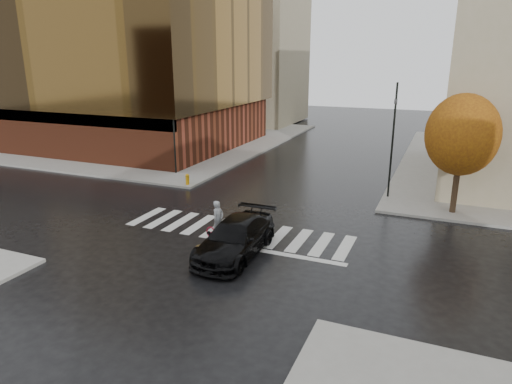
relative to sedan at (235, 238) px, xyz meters
The scene contains 12 objects.
ground 2.57m from the sedan, 118.81° to the left, with size 120.00×120.00×0.00m, color black.
sidewalk_nw 32.06m from the sedan, 133.78° to the left, with size 30.00×30.00×0.15m, color gray.
crosswalk 3.00m from the sedan, 114.03° to the left, with size 12.00×3.00×0.01m, color silver.
office_glass 31.60m from the sedan, 139.02° to the left, with size 27.00×19.00×16.00m.
building_nw_far 43.76m from the sedan, 113.70° to the left, with size 14.00×12.00×20.00m, color gray.
tree_ne_a 13.50m from the sedan, 47.25° to the left, with size 3.80×3.80×6.50m.
sedan is the anchor object (origin of this frame).
cyclist 1.79m from the sedan, 140.37° to the left, with size 1.83×0.96×1.98m.
traffic_light_nw 15.52m from the sedan, 132.41° to the left, with size 0.21×0.18×7.44m.
traffic_light_ne 12.68m from the sedan, 65.31° to the left, with size 0.20×0.21×6.87m.
fire_hydrant 11.56m from the sedan, 131.62° to the left, with size 0.27×0.27×0.75m.
manhole 1.94m from the sedan, behind, with size 0.67×0.67×0.01m, color #4F3E1C.
Camera 1 is at (9.26, -18.95, 8.49)m, focal length 32.00 mm.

